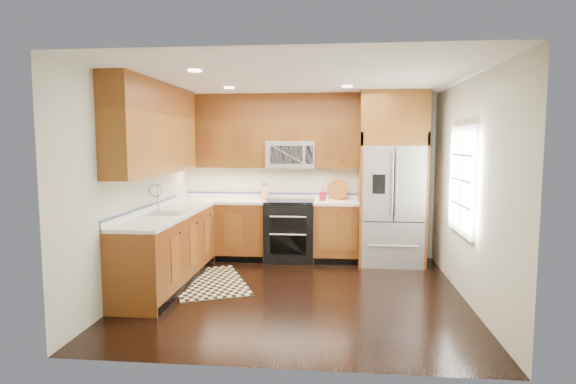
# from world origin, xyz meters

# --- Properties ---
(ground) EXTENTS (4.00, 4.00, 0.00)m
(ground) POSITION_xyz_m (0.00, 0.00, 0.00)
(ground) COLOR black
(ground) RESTS_ON ground
(wall_back) EXTENTS (4.00, 0.02, 2.60)m
(wall_back) POSITION_xyz_m (0.00, 2.00, 1.30)
(wall_back) COLOR beige
(wall_back) RESTS_ON ground
(wall_left) EXTENTS (0.02, 4.00, 2.60)m
(wall_left) POSITION_xyz_m (-2.00, 0.00, 1.30)
(wall_left) COLOR beige
(wall_left) RESTS_ON ground
(wall_right) EXTENTS (0.02, 4.00, 2.60)m
(wall_right) POSITION_xyz_m (2.00, 0.00, 1.30)
(wall_right) COLOR beige
(wall_right) RESTS_ON ground
(window) EXTENTS (0.04, 1.10, 1.30)m
(window) POSITION_xyz_m (1.98, 0.20, 1.40)
(window) COLOR white
(window) RESTS_ON ground
(base_cabinets) EXTENTS (2.85, 3.00, 0.90)m
(base_cabinets) POSITION_xyz_m (-1.23, 0.90, 0.45)
(base_cabinets) COLOR brown
(base_cabinets) RESTS_ON ground
(countertop) EXTENTS (2.86, 3.01, 0.04)m
(countertop) POSITION_xyz_m (-1.09, 1.01, 0.92)
(countertop) COLOR white
(countertop) RESTS_ON base_cabinets
(upper_cabinets) EXTENTS (2.85, 3.00, 1.15)m
(upper_cabinets) POSITION_xyz_m (-1.15, 1.09, 2.02)
(upper_cabinets) COLOR brown
(upper_cabinets) RESTS_ON ground
(range) EXTENTS (0.76, 0.67, 0.95)m
(range) POSITION_xyz_m (-0.25, 1.67, 0.47)
(range) COLOR black
(range) RESTS_ON ground
(microwave) EXTENTS (0.76, 0.40, 0.42)m
(microwave) POSITION_xyz_m (-0.25, 1.80, 1.66)
(microwave) COLOR #B2B2B7
(microwave) RESTS_ON ground
(refrigerator) EXTENTS (0.98, 0.75, 2.60)m
(refrigerator) POSITION_xyz_m (1.30, 1.63, 1.30)
(refrigerator) COLOR #B2B2B7
(refrigerator) RESTS_ON ground
(sink_faucet) EXTENTS (0.54, 0.44, 0.37)m
(sink_faucet) POSITION_xyz_m (-1.73, 0.23, 0.99)
(sink_faucet) COLOR #B2B2B7
(sink_faucet) RESTS_ON countertop
(rug) EXTENTS (1.39, 1.70, 0.01)m
(rug) POSITION_xyz_m (-1.20, 0.34, 0.01)
(rug) COLOR black
(rug) RESTS_ON ground
(knife_block) EXTENTS (0.14, 0.15, 0.26)m
(knife_block) POSITION_xyz_m (-0.69, 1.89, 1.05)
(knife_block) COLOR tan
(knife_block) RESTS_ON countertop
(utensil_crock) EXTENTS (0.10, 0.10, 0.29)m
(utensil_crock) POSITION_xyz_m (0.26, 1.75, 1.04)
(utensil_crock) COLOR maroon
(utensil_crock) RESTS_ON countertop
(cutting_board) EXTENTS (0.37, 0.37, 0.02)m
(cutting_board) POSITION_xyz_m (0.49, 1.90, 0.95)
(cutting_board) COLOR brown
(cutting_board) RESTS_ON countertop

